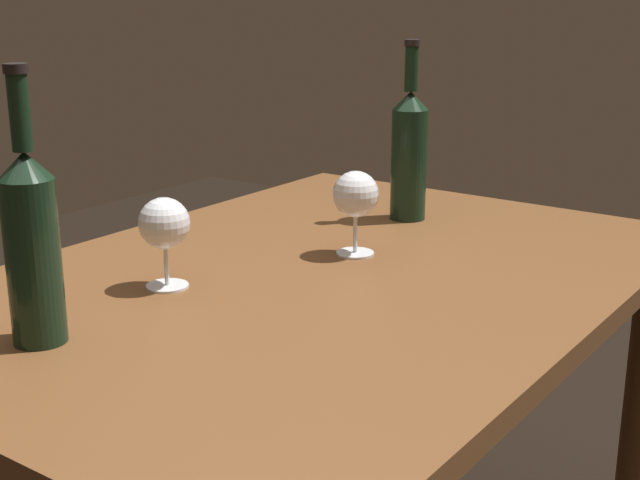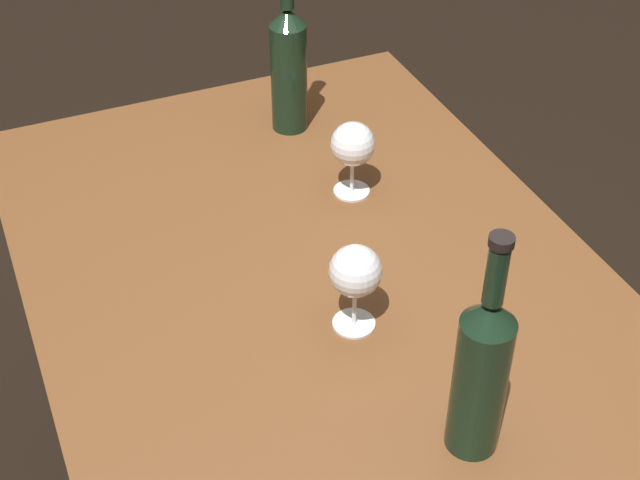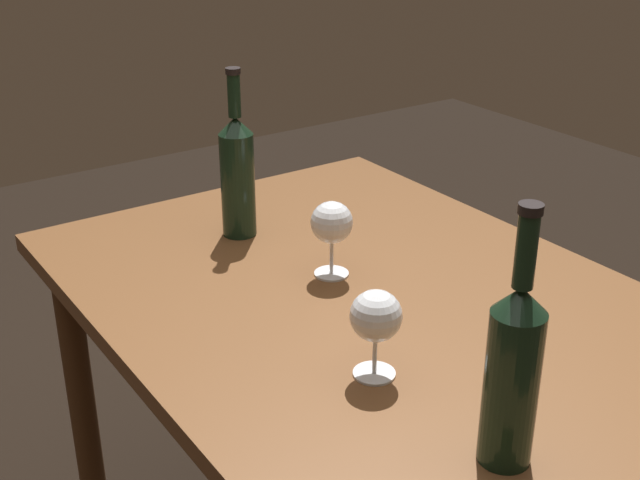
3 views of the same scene
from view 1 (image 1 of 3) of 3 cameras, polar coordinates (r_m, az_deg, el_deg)
The scene contains 5 objects.
dining_table at distance 1.47m, azimuth -0.24°, elevation -5.47°, with size 1.30×0.90×0.74m.
wine_glass_left at distance 1.37m, azimuth -9.99°, elevation 0.93°, with size 0.08×0.08×0.14m.
wine_glass_right at distance 1.51m, azimuth 2.31°, elevation 2.83°, with size 0.08×0.08×0.15m.
wine_bottle at distance 1.75m, azimuth 5.76°, elevation 5.68°, with size 0.07×0.07×0.35m.
wine_bottle_second at distance 1.19m, azimuth -18.05°, elevation -0.09°, with size 0.07×0.07×0.36m.
Camera 1 is at (1.11, 0.80, 1.19)m, focal length 49.75 mm.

